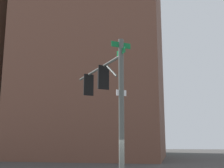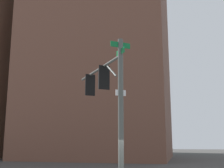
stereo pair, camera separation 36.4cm
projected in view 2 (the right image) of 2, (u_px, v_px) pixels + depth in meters
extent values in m
cylinder|color=#4C514C|center=(121.00, 118.00, 11.77)|extent=(0.22, 0.22, 6.70)
cylinder|color=#4C514C|center=(98.00, 70.00, 14.65)|extent=(3.24, 4.27, 0.12)
cylinder|color=#4C514C|center=(112.00, 71.00, 13.05)|extent=(0.69, 0.88, 0.75)
cube|color=#0F6B33|center=(120.00, 45.00, 12.38)|extent=(0.74, 0.57, 0.24)
cube|color=#0F6B33|center=(120.00, 52.00, 12.32)|extent=(0.48, 0.62, 0.24)
cube|color=white|center=(121.00, 93.00, 11.97)|extent=(0.38, 0.29, 0.24)
cube|color=black|center=(103.00, 78.00, 13.99)|extent=(0.48, 0.48, 1.00)
cube|color=black|center=(104.00, 77.00, 13.82)|extent=(0.46, 0.36, 1.16)
sphere|color=#470A07|center=(101.00, 73.00, 14.24)|extent=(0.20, 0.20, 0.20)
cylinder|color=black|center=(101.00, 71.00, 14.31)|extent=(0.21, 0.17, 0.23)
sphere|color=#4C330A|center=(101.00, 79.00, 14.18)|extent=(0.20, 0.20, 0.20)
cylinder|color=black|center=(101.00, 77.00, 14.25)|extent=(0.21, 0.17, 0.23)
sphere|color=green|center=(101.00, 85.00, 14.12)|extent=(0.20, 0.20, 0.20)
cylinder|color=black|center=(101.00, 83.00, 14.19)|extent=(0.21, 0.17, 0.23)
cube|color=black|center=(89.00, 86.00, 15.81)|extent=(0.48, 0.48, 1.00)
cube|color=black|center=(90.00, 85.00, 15.64)|extent=(0.46, 0.36, 1.16)
sphere|color=red|center=(88.00, 81.00, 16.05)|extent=(0.20, 0.20, 0.20)
cylinder|color=black|center=(88.00, 79.00, 16.13)|extent=(0.21, 0.17, 0.23)
sphere|color=#4C330A|center=(88.00, 86.00, 15.99)|extent=(0.20, 0.20, 0.20)
cylinder|color=black|center=(87.00, 85.00, 16.07)|extent=(0.21, 0.17, 0.23)
sphere|color=#0A3819|center=(88.00, 92.00, 15.94)|extent=(0.20, 0.20, 0.20)
cylinder|color=black|center=(87.00, 90.00, 16.01)|extent=(0.21, 0.17, 0.23)
cube|color=brown|center=(102.00, 52.00, 47.76)|extent=(20.82, 19.43, 33.86)
cube|color=#9EC6C1|center=(73.00, 15.00, 69.22)|extent=(28.04, 32.17, 64.07)
cube|color=brown|center=(68.00, 48.00, 74.51)|extent=(18.57, 14.40, 51.85)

